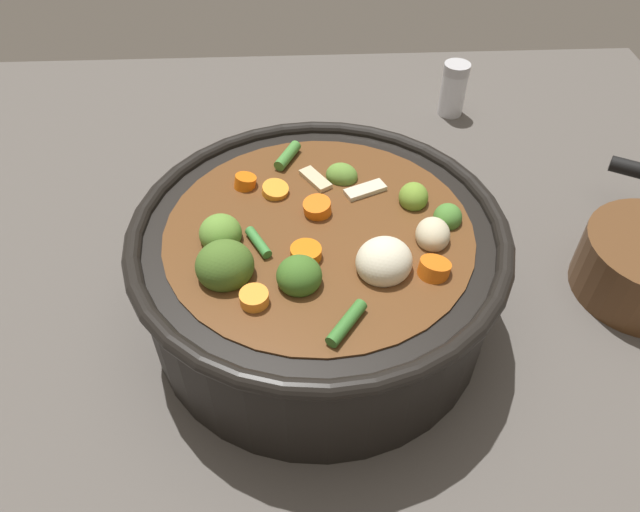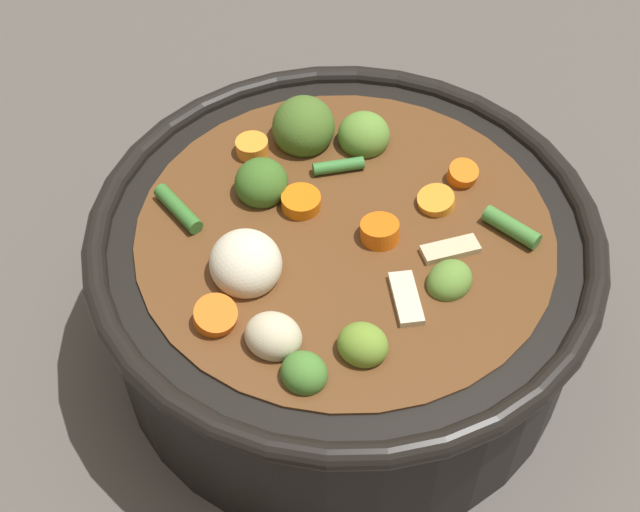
# 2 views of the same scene
# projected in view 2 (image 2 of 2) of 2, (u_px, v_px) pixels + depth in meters

# --- Properties ---
(ground_plane) EXTENTS (1.10, 1.10, 0.00)m
(ground_plane) POSITION_uv_depth(u_px,v_px,m) (342.00, 333.00, 0.65)
(ground_plane) COLOR #514C47
(cooking_pot) EXTENTS (0.33, 0.33, 0.14)m
(cooking_pot) POSITION_uv_depth(u_px,v_px,m) (343.00, 279.00, 0.60)
(cooking_pot) COLOR black
(cooking_pot) RESTS_ON ground_plane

